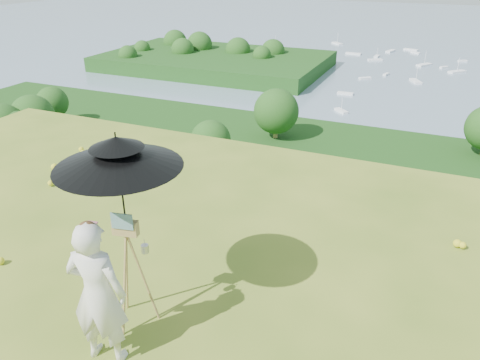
% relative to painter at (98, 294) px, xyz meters
% --- Properties ---
extents(ground, '(14.00, 14.00, 0.00)m').
position_rel_painter_xyz_m(ground, '(-1.18, -0.21, -0.88)').
color(ground, '#547120').
rests_on(ground, ground).
extents(forest_slope, '(140.00, 56.00, 22.00)m').
position_rel_painter_xyz_m(forest_slope, '(-1.18, 34.79, -29.88)').
color(forest_slope, '#1A3D10').
rests_on(forest_slope, bay_water).
extents(shoreline_tier, '(170.00, 28.00, 8.00)m').
position_rel_painter_xyz_m(shoreline_tier, '(-1.18, 74.79, -36.88)').
color(shoreline_tier, gray).
rests_on(shoreline_tier, bay_water).
extents(bay_water, '(700.00, 700.00, 0.00)m').
position_rel_painter_xyz_m(bay_water, '(-1.18, 239.79, -34.88)').
color(bay_water, '#708DA1').
rests_on(bay_water, ground).
extents(peninsula, '(90.00, 60.00, 12.00)m').
position_rel_painter_xyz_m(peninsula, '(-76.18, 154.79, -29.88)').
color(peninsula, '#1A3D10').
rests_on(peninsula, bay_water).
extents(slope_trees, '(110.00, 50.00, 6.00)m').
position_rel_painter_xyz_m(slope_trees, '(-1.18, 34.79, -15.88)').
color(slope_trees, '#184815').
rests_on(slope_trees, forest_slope).
extents(harbor_town, '(110.00, 22.00, 5.00)m').
position_rel_painter_xyz_m(harbor_town, '(-1.18, 74.79, -30.38)').
color(harbor_town, silver).
rests_on(harbor_town, shoreline_tier).
extents(moored_boats, '(140.00, 140.00, 0.70)m').
position_rel_painter_xyz_m(moored_boats, '(-13.68, 160.79, -34.53)').
color(moored_boats, white).
rests_on(moored_boats, bay_water).
extents(wildflowers, '(10.00, 10.50, 0.12)m').
position_rel_painter_xyz_m(wildflowers, '(-1.18, 0.04, -0.82)').
color(wildflowers, gold).
rests_on(wildflowers, ground).
extents(painter, '(0.71, 0.54, 1.75)m').
position_rel_painter_xyz_m(painter, '(0.00, 0.00, 0.00)').
color(painter, silver).
rests_on(painter, ground).
extents(field_easel, '(0.69, 0.69, 1.55)m').
position_rel_painter_xyz_m(field_easel, '(-0.03, 0.61, -0.10)').
color(field_easel, '#A88646').
rests_on(field_easel, ground).
extents(sun_umbrella, '(1.69, 1.69, 1.18)m').
position_rel_painter_xyz_m(sun_umbrella, '(-0.04, 0.64, 0.99)').
color(sun_umbrella, black).
rests_on(sun_umbrella, field_easel).
extents(painter_cap, '(0.22, 0.25, 0.10)m').
position_rel_painter_xyz_m(painter_cap, '(0.00, 0.00, 0.83)').
color(painter_cap, '#C16A73').
rests_on(painter_cap, painter).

